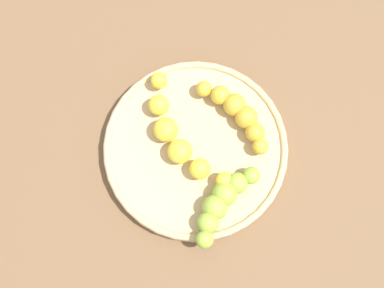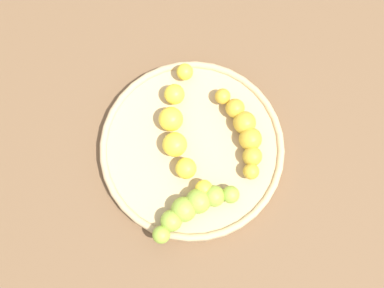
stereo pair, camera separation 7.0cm
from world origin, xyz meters
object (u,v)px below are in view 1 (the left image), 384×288
Objects in this scene: banana_yellow at (174,137)px; banana_green at (218,202)px; fruit_bowl at (192,149)px; banana_spotted at (234,113)px.

banana_green is at bearing 91.16° from banana_yellow.
banana_spotted reaches higher than fruit_bowl.
fruit_bowl is 1.58× the size of banana_yellow.
banana_yellow is at bearing -19.89° from banana_green.
banana_spotted is at bearing -140.72° from fruit_bowl.
banana_yellow is 1.53× the size of banana_spotted.
banana_yellow reaches higher than banana_spotted.
fruit_bowl is 2.42× the size of banana_spotted.
banana_spotted is (-0.02, -0.12, -0.00)m from banana_green.
fruit_bowl is at bearing 124.53° from banana_yellow.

